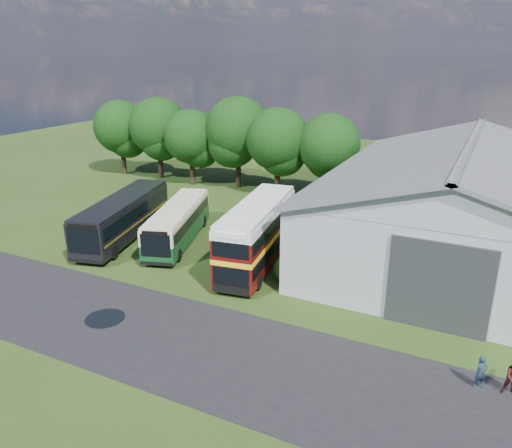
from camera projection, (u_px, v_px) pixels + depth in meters
The scene contains 17 objects.
ground at pixel (160, 301), 29.63m from camera, with size 120.00×120.00×0.00m, color #243C13.
asphalt_road at pixel (172, 338), 25.84m from camera, with size 60.00×8.00×0.02m, color black.
puddle at pixel (105, 319), 27.72m from camera, with size 2.20×2.20×0.01m, color black.
storage_shed at pixel (464, 197), 35.45m from camera, with size 18.80×24.80×8.15m.
tree_far_left at pixel (121, 127), 57.66m from camera, with size 6.12×6.12×8.64m.
tree_left_a at pixel (158, 126), 55.88m from camera, with size 6.46×6.46×9.12m.
tree_left_b at pixel (191, 137), 53.15m from camera, with size 5.78×5.78×8.16m.
tree_mid at pixel (238, 129), 51.85m from camera, with size 6.80×6.80×9.60m.
tree_right_a at pixel (278, 139), 49.08m from camera, with size 6.26×6.26×8.83m.
tree_right_b at pixel (329, 145), 47.74m from camera, with size 5.98×5.98×8.45m.
shrub_front at pixel (286, 280), 32.35m from camera, with size 1.70×1.70×1.70m, color #194714.
shrub_mid at pixel (298, 268), 34.04m from camera, with size 1.60×1.60×1.60m, color #194714.
shrub_back at pixel (308, 258), 35.73m from camera, with size 1.80×1.80×1.80m, color #194714.
bus_green_single at pixel (178, 223), 38.19m from camera, with size 5.53×10.64×2.87m.
bus_maroon_double at pixel (257, 235), 33.81m from camera, with size 4.13×10.63×4.45m.
bus_dark_single at pixel (123, 217), 38.98m from camera, with size 5.54×12.12×3.26m.
visitor_a at pixel (481, 373), 21.84m from camera, with size 0.57×0.38×1.57m, color #182835.
Camera 1 is at (16.85, -21.09, 14.24)m, focal length 35.00 mm.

